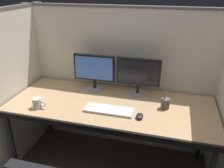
{
  "coord_description": "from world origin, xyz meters",
  "views": [
    {
      "loc": [
        0.5,
        -1.51,
        1.79
      ],
      "look_at": [
        0.0,
        0.35,
        0.92
      ],
      "focal_mm": 36.88,
      "sensor_mm": 36.0,
      "label": 1
    }
  ],
  "objects": [
    {
      "name": "cubicle_partition_rear",
      "position": [
        0.0,
        0.74,
        0.79
      ],
      "size": [
        2.21,
        0.06,
        1.57
      ],
      "color": "beige",
      "rests_on": "ground"
    },
    {
      "name": "monitor_right",
      "position": [
        0.21,
        0.57,
        0.96
      ],
      "size": [
        0.43,
        0.17,
        0.37
      ],
      "color": "gray",
      "rests_on": "desk"
    },
    {
      "name": "keyboard_main",
      "position": [
        0.02,
        0.17,
        0.75
      ],
      "size": [
        0.43,
        0.15,
        0.02
      ],
      "primitive_type": "cube",
      "color": "silver",
      "rests_on": "desk"
    },
    {
      "name": "computer_mouse",
      "position": [
        0.3,
        0.13,
        0.76
      ],
      "size": [
        0.06,
        0.1,
        0.04
      ],
      "color": "black",
      "rests_on": "desk"
    },
    {
      "name": "cubicle_partition_left",
      "position": [
        -0.99,
        0.2,
        0.79
      ],
      "size": [
        0.06,
        1.41,
        1.57
      ],
      "color": "beige",
      "rests_on": "ground"
    },
    {
      "name": "coffee_mug",
      "position": [
        -0.61,
        0.06,
        0.79
      ],
      "size": [
        0.13,
        0.08,
        0.09
      ],
      "color": "silver",
      "rests_on": "desk"
    },
    {
      "name": "desk",
      "position": [
        0.0,
        0.29,
        0.69
      ],
      "size": [
        1.9,
        0.8,
        0.74
      ],
      "color": "tan",
      "rests_on": "ground"
    },
    {
      "name": "pen_cup",
      "position": [
        0.49,
        0.35,
        0.79
      ],
      "size": [
        0.08,
        0.08,
        0.16
      ],
      "color": "#4C4742",
      "rests_on": "desk"
    },
    {
      "name": "monitor_left",
      "position": [
        -0.25,
        0.56,
        0.96
      ],
      "size": [
        0.43,
        0.17,
        0.37
      ],
      "color": "gray",
      "rests_on": "desk"
    }
  ]
}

